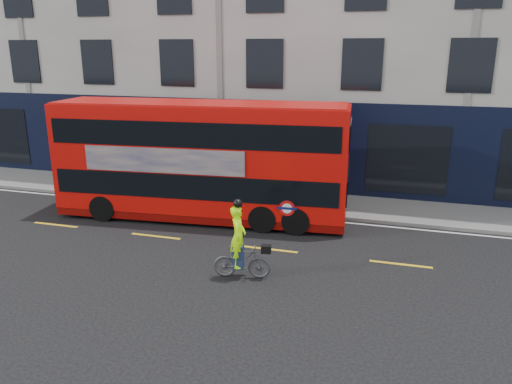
% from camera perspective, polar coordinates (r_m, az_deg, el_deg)
% --- Properties ---
extents(ground, '(120.00, 120.00, 0.00)m').
position_cam_1_polar(ground, '(16.08, -13.86, -6.80)').
color(ground, black).
rests_on(ground, ground).
extents(pavement, '(60.00, 3.00, 0.12)m').
position_cam_1_polar(pavement, '(21.56, -5.27, -0.29)').
color(pavement, slate).
rests_on(pavement, ground).
extents(kerb, '(60.00, 0.12, 0.13)m').
position_cam_1_polar(kerb, '(20.24, -6.83, -1.43)').
color(kerb, slate).
rests_on(kerb, ground).
extents(building_terrace, '(50.00, 10.07, 15.00)m').
position_cam_1_polar(building_terrace, '(26.80, -0.34, 19.06)').
color(building_terrace, beige).
rests_on(building_terrace, ground).
extents(road_edge_line, '(58.00, 0.10, 0.01)m').
position_cam_1_polar(road_edge_line, '(20.00, -7.16, -1.84)').
color(road_edge_line, silver).
rests_on(road_edge_line, ground).
extents(lane_dashes, '(58.00, 0.12, 0.01)m').
position_cam_1_polar(lane_dashes, '(17.29, -11.38, -4.98)').
color(lane_dashes, gold).
rests_on(lane_dashes, ground).
extents(bus, '(10.82, 3.32, 4.29)m').
position_cam_1_polar(bus, '(18.32, -6.20, 3.64)').
color(bus, red).
rests_on(bus, ground).
extents(cyclist, '(1.64, 0.72, 2.28)m').
position_cam_1_polar(cyclist, '(13.77, -1.79, -6.78)').
color(cyclist, '#4C4F52').
rests_on(cyclist, ground).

